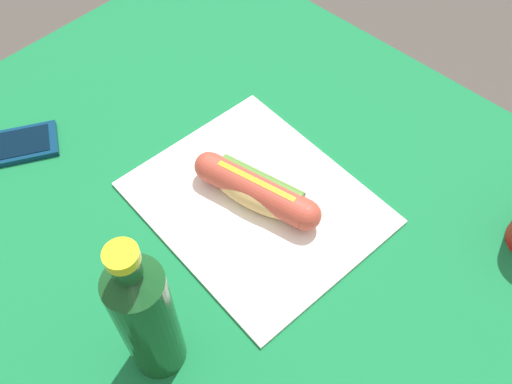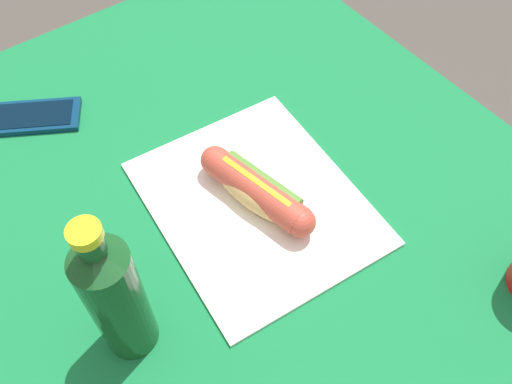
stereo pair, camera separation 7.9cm
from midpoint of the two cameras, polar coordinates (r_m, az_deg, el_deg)
name	(u,v)px [view 2 (the right image)]	position (r m, az deg, el deg)	size (l,w,h in m)	color
ground_plane	(240,367)	(1.49, -0.05, -17.69)	(6.00, 6.00, 0.00)	#47423D
dining_table	(232,249)	(0.93, -0.08, -6.09)	(1.04, 0.91, 0.75)	brown
paper_wrapper	(256,203)	(0.81, 2.78, -1.31)	(0.34, 0.28, 0.01)	white
hot_dog	(256,190)	(0.78, 2.91, -0.02)	(0.20, 0.08, 0.05)	tan
cell_phone	(35,117)	(0.97, -19.64, 7.17)	(0.13, 0.16, 0.01)	#0A2D4C
soda_bottle	(115,297)	(0.62, -10.78, -10.85)	(0.06, 0.06, 0.25)	#14471E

